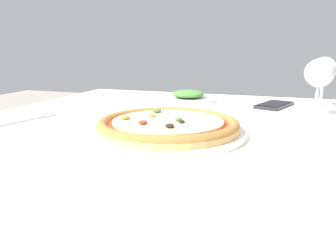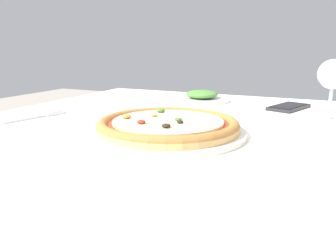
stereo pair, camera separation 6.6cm
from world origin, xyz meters
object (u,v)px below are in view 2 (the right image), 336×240
(fork, at_px, (37,117))
(side_plate, at_px, (202,97))
(cell_phone, at_px, (289,107))
(dining_table, at_px, (199,164))
(pizza_plate, at_px, (168,126))
(wine_glass_far_right, at_px, (333,76))

(fork, distance_m, side_plate, 0.52)
(fork, distance_m, cell_phone, 0.69)
(dining_table, bearing_deg, pizza_plate, -108.06)
(cell_phone, bearing_deg, side_plate, 174.35)
(dining_table, bearing_deg, side_plate, 108.39)
(dining_table, distance_m, fork, 0.42)
(pizza_plate, height_order, cell_phone, pizza_plate)
(pizza_plate, bearing_deg, wine_glass_far_right, 43.26)
(dining_table, bearing_deg, cell_phone, 61.19)
(fork, xyz_separation_m, side_plate, (0.29, 0.43, 0.01))
(dining_table, distance_m, pizza_plate, 0.15)
(fork, bearing_deg, side_plate, 55.53)
(wine_glass_far_right, xyz_separation_m, cell_phone, (-0.10, 0.12, -0.10))
(fork, height_order, cell_phone, cell_phone)
(dining_table, height_order, fork, fork)
(dining_table, relative_size, pizza_plate, 3.50)
(fork, bearing_deg, wine_glass_far_right, 22.52)
(dining_table, xyz_separation_m, side_plate, (-0.11, 0.33, 0.11))
(wine_glass_far_right, bearing_deg, pizza_plate, -136.74)
(dining_table, relative_size, wine_glass_far_right, 7.50)
(dining_table, distance_m, cell_phone, 0.36)
(cell_phone, height_order, side_plate, side_plate)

